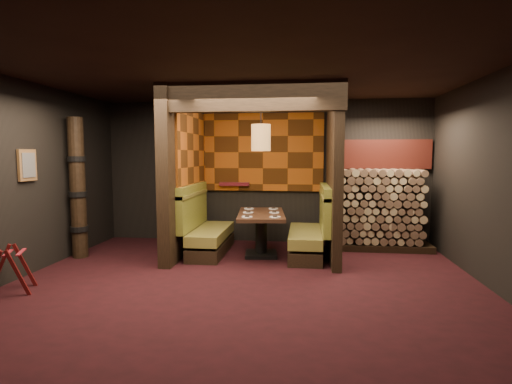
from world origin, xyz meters
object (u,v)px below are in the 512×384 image
Objects in this scene: dining_table at (261,226)px; pendant_lamp at (261,138)px; luggage_rack at (9,268)px; totem_column at (78,189)px; booth_bench_right at (311,233)px; firewood_stack at (384,209)px; booth_bench_left at (205,231)px.

dining_table is 1.53m from pendant_lamp.
totem_column is at bearing 92.57° from luggage_rack.
firewood_stack is at bearing 27.35° from booth_bench_right.
booth_bench_left and booth_bench_right have the same top height.
pendant_lamp is 4.12m from luggage_rack.
totem_column is (-0.08, 1.78, 0.87)m from luggage_rack.
dining_table is 0.88× the size of firewood_stack.
firewood_stack is (2.23, 0.85, -1.31)m from pendant_lamp.
booth_bench_left is at bearing 180.00° from booth_bench_right.
firewood_stack is at bearing 19.68° from dining_table.
firewood_stack is (5.26, 3.03, 0.43)m from luggage_rack.
luggage_rack is at bearing -144.18° from pendant_lamp.
booth_bench_right reaches higher than luggage_rack.
booth_bench_right is at bearing -152.65° from firewood_stack.
dining_table is 3.77m from luggage_rack.
pendant_lamp is (1.02, -0.15, 1.66)m from booth_bench_left.
dining_table is 1.49× the size of pendant_lamp.
firewood_stack reaches higher than dining_table.
pendant_lamp is at bearing -90.00° from dining_table.
luggage_rack is (-3.03, -2.24, -0.21)m from dining_table.
firewood_stack is (3.25, 0.70, 0.35)m from booth_bench_left.
pendant_lamp is 0.42× the size of totem_column.
firewood_stack is at bearing 29.99° from luggage_rack.
firewood_stack reaches higher than booth_bench_left.
dining_table is (-0.87, -0.10, 0.13)m from booth_bench_right.
booth_bench_right is 1.56m from firewood_stack.
pendant_lamp is (0.00, -0.05, 1.53)m from dining_table.
booth_bench_right reaches higher than dining_table.
dining_table is at bearing -160.32° from firewood_stack.
pendant_lamp is at bearing -170.50° from booth_bench_right.
booth_bench_left is at bearing 174.64° from dining_table.
booth_bench_right is 1.05× the size of dining_table.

